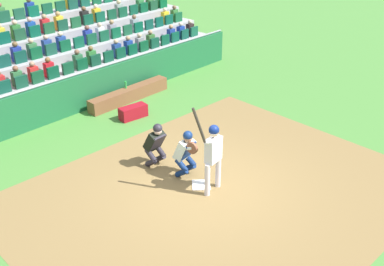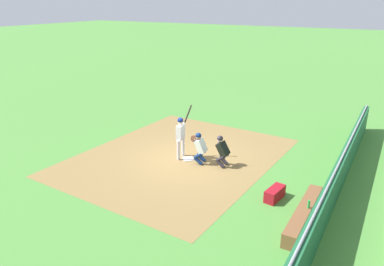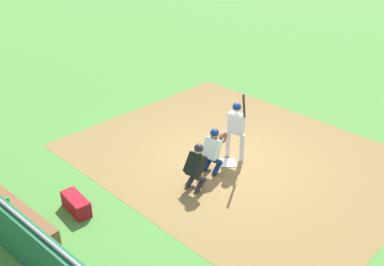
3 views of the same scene
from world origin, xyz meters
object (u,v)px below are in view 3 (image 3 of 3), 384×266
object	(u,v)px
batter_at_plate	(236,125)
equipment_duffel_bag	(76,204)
home_plate_umpire	(196,165)
water_bottle_on_bench	(8,202)
catcher_crouching	(213,148)
dugout_bench	(14,211)
home_plate_marker	(228,163)

from	to	relation	value
batter_at_plate	equipment_duffel_bag	world-z (taller)	batter_at_plate
home_plate_umpire	water_bottle_on_bench	size ratio (longest dim) A/B	5.03
batter_at_plate	water_bottle_on_bench	world-z (taller)	batter_at_plate
catcher_crouching	water_bottle_on_bench	size ratio (longest dim) A/B	5.13
catcher_crouching	water_bottle_on_bench	xyz separation A→B (m)	(-2.05, -4.76, -0.15)
water_bottle_on_bench	batter_at_plate	bearing A→B (deg)	69.59
dugout_bench	water_bottle_on_bench	size ratio (longest dim) A/B	12.70
water_bottle_on_bench	equipment_duffel_bag	distance (m)	1.50
batter_at_plate	catcher_crouching	xyz separation A→B (m)	(-0.06, -0.90, -0.37)
home_plate_umpire	dugout_bench	world-z (taller)	home_plate_umpire
home_plate_marker	equipment_duffel_bag	size ratio (longest dim) A/B	0.49
home_plate_marker	catcher_crouching	bearing A→B (deg)	-96.78
batter_at_plate	equipment_duffel_bag	distance (m)	4.72
dugout_bench	water_bottle_on_bench	world-z (taller)	water_bottle_on_bench
catcher_crouching	home_plate_umpire	bearing A→B (deg)	-78.76
catcher_crouching	home_plate_umpire	world-z (taller)	catcher_crouching
home_plate_umpire	equipment_duffel_bag	distance (m)	3.06
home_plate_marker	home_plate_umpire	world-z (taller)	home_plate_umpire
dugout_bench	equipment_duffel_bag	size ratio (longest dim) A/B	3.58
batter_at_plate	home_plate_umpire	size ratio (longest dim) A/B	1.76
dugout_bench	catcher_crouching	bearing A→B (deg)	65.73
catcher_crouching	equipment_duffel_bag	distance (m)	3.79
home_plate_marker	water_bottle_on_bench	world-z (taller)	water_bottle_on_bench
home_plate_marker	catcher_crouching	distance (m)	0.91
home_plate_umpire	dugout_bench	size ratio (longest dim) A/B	0.40
equipment_duffel_bag	home_plate_marker	bearing A→B (deg)	79.93
water_bottle_on_bench	home_plate_umpire	bearing A→B (deg)	60.03
dugout_bench	equipment_duffel_bag	xyz separation A→B (m)	(0.81, 1.14, -0.02)
catcher_crouching	equipment_duffel_bag	world-z (taller)	catcher_crouching
dugout_bench	equipment_duffel_bag	distance (m)	1.40
home_plate_marker	batter_at_plate	world-z (taller)	batter_at_plate
home_plate_marker	home_plate_umpire	xyz separation A→B (m)	(0.11, -1.47, 0.67)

